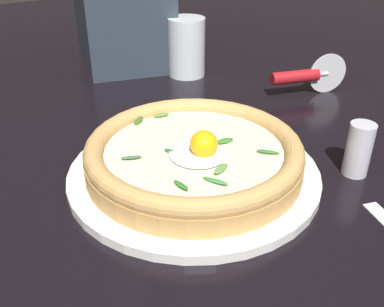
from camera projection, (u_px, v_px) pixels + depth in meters
ground_plane at (170, 194)px, 0.56m from camera, size 2.40×2.40×0.03m
pizza_plate at (192, 171)px, 0.57m from camera, size 0.31×0.31×0.01m
pizza at (192, 152)px, 0.55m from camera, size 0.27×0.27×0.06m
pizza_cutter at (304, 76)px, 0.78m from camera, size 0.05×0.14×0.07m
drinking_glass at (187, 51)px, 0.86m from camera, size 0.07×0.07×0.11m
pepper_shaker at (359, 149)px, 0.56m from camera, size 0.03×0.03×0.07m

